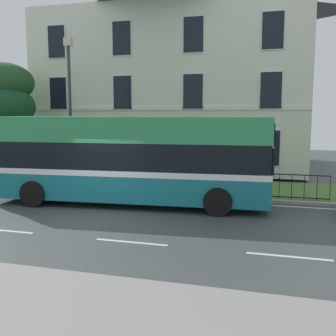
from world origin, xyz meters
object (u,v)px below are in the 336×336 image
georgian_townhouse (182,80)px  single_decker_bus (131,159)px  evergreen_tree (3,129)px  street_lamp_post (70,101)px

georgian_townhouse → single_decker_bus: (1.06, -12.20, -3.81)m
georgian_townhouse → evergreen_tree: size_ratio=2.65×
georgian_townhouse → single_decker_bus: georgian_townhouse is taller
evergreen_tree → georgian_townhouse: bearing=45.6°
georgian_townhouse → single_decker_bus: size_ratio=1.53×
street_lamp_post → single_decker_bus: bearing=-35.3°
georgian_townhouse → evergreen_tree: (-7.77, -7.94, -2.97)m
evergreen_tree → street_lamp_post: street_lamp_post is taller
evergreen_tree → street_lamp_post: (4.79, -1.40, 1.36)m
evergreen_tree → single_decker_bus: 9.84m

